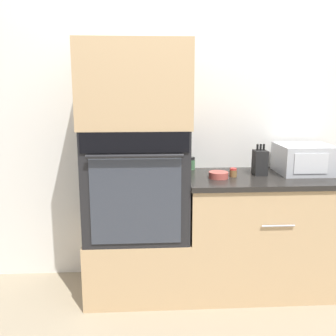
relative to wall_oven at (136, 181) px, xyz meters
name	(u,v)px	position (x,y,z in m)	size (l,w,h in m)	color
ground_plane	(191,310)	(0.36, -0.30, -0.83)	(12.00, 12.00, 0.00)	gray
wall_back	(184,118)	(0.36, 0.33, 0.42)	(8.00, 0.05, 2.50)	silver
oven_cabinet_base	(138,261)	(0.00, 0.00, -0.61)	(0.73, 0.60, 0.45)	tan
wall_oven	(136,181)	(0.00, 0.00, 0.00)	(0.70, 0.64, 0.77)	black
oven_cabinet_upper	(135,85)	(0.00, 0.00, 0.66)	(0.73, 0.60, 0.56)	tan
counter_unit	(263,232)	(0.93, 0.00, -0.40)	(1.15, 0.63, 0.86)	tan
microwave	(304,159)	(1.23, 0.08, 0.13)	(0.39, 0.36, 0.21)	#B2B5BA
knife_block	(260,162)	(0.89, 0.04, 0.12)	(0.09, 0.11, 0.22)	black
bowl	(218,175)	(0.57, -0.05, 0.05)	(0.14, 0.14, 0.04)	#B24C42
condiment_jar_near	(233,173)	(0.69, -0.01, 0.06)	(0.05, 0.05, 0.06)	brown
condiment_jar_mid	(192,164)	(0.42, 0.25, 0.07)	(0.05, 0.05, 0.10)	#427047
condiment_jar_far	(255,164)	(0.89, 0.17, 0.08)	(0.06, 0.06, 0.11)	silver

